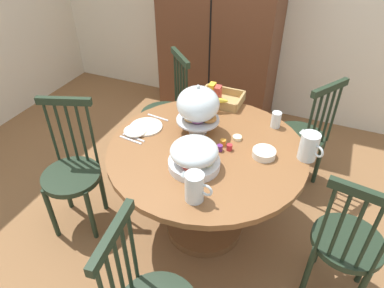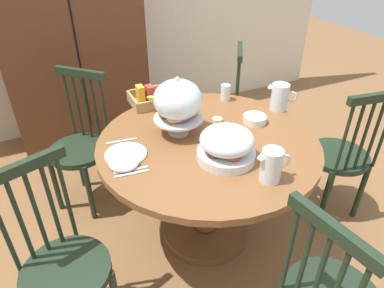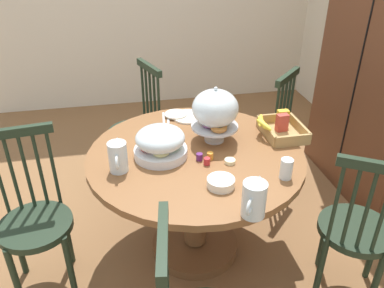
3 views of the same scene
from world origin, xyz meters
TOP-DOWN VIEW (x-y plane):
  - ground_plane at (0.00, 0.00)m, footprint 10.00×10.00m
  - dining_table at (0.09, -0.04)m, footprint 1.24×1.24m
  - windsor_chair_by_cabinet at (0.60, 0.73)m, footprint 0.46×0.46m
  - windsor_chair_facing_door at (-0.54, 0.63)m, footprint 0.47×0.47m
  - windsor_chair_far_side at (-0.78, -0.33)m, footprint 0.43×0.43m
  - windsor_chair_host_seat at (0.18, -0.96)m, footprint 0.40×0.40m
  - pastry_stand_with_dome at (-0.03, 0.10)m, footprint 0.28×0.28m
  - fruit_platter_covered at (0.09, -0.24)m, footprint 0.30×0.30m
  - orange_juice_pitcher at (0.19, -0.48)m, footprint 0.18×0.10m
  - milk_pitcher at (0.67, 0.10)m, footprint 0.17×0.13m
  - cereal_basket at (-0.03, 0.52)m, footprint 0.32×0.30m
  - china_plate_large at (-0.37, 0.01)m, footprint 0.22×0.22m
  - china_plate_small at (-0.40, -0.08)m, footprint 0.15×0.15m
  - cereal_bowl at (0.44, 0.02)m, footprint 0.14×0.14m
  - drinking_glass at (0.43, 0.36)m, footprint 0.06×0.06m
  - butter_dish at (0.24, 0.12)m, footprint 0.06×0.06m
  - jam_jar_strawberry at (0.23, -0.01)m, footprint 0.04×0.04m
  - jam_jar_apricot at (0.17, 0.02)m, footprint 0.04×0.04m
  - jam_jar_grape at (0.17, -0.04)m, footprint 0.04×0.04m
  - table_knife at (-0.38, -0.13)m, footprint 0.17×0.03m
  - dinner_fork at (-0.39, -0.16)m, footprint 0.17×0.03m
  - soup_spoon at (-0.35, 0.15)m, footprint 0.17×0.03m

SIDE VIEW (x-z plane):
  - ground_plane at x=0.00m, z-range 0.00..0.00m
  - windsor_chair_by_cabinet at x=0.60m, z-range -0.03..0.94m
  - windsor_chair_facing_door at x=-0.54m, z-range -0.03..0.94m
  - windsor_chair_far_side at x=-0.78m, z-range -0.03..0.94m
  - windsor_chair_host_seat at x=0.18m, z-range -0.03..0.94m
  - dining_table at x=0.09m, z-range 0.17..0.91m
  - table_knife at x=-0.38m, z-range 0.74..0.75m
  - dinner_fork at x=-0.39m, z-range 0.74..0.75m
  - soup_spoon at x=-0.35m, z-range 0.74..0.75m
  - china_plate_large at x=-0.37m, z-range 0.74..0.75m
  - butter_dish at x=0.24m, z-range 0.74..0.76m
  - china_plate_small at x=-0.40m, z-range 0.75..0.76m
  - jam_jar_strawberry at x=0.23m, z-range 0.74..0.78m
  - jam_jar_apricot at x=0.17m, z-range 0.74..0.78m
  - jam_jar_grape at x=0.17m, z-range 0.74..0.78m
  - cereal_bowl at x=0.44m, z-range 0.74..0.78m
  - cereal_basket at x=-0.03m, z-range 0.72..0.84m
  - drinking_glass at x=0.43m, z-range 0.74..0.85m
  - orange_juice_pitcher at x=0.19m, z-range 0.73..0.90m
  - milk_pitcher at x=0.67m, z-range 0.73..0.90m
  - fruit_platter_covered at x=0.09m, z-range 0.74..0.92m
  - pastry_stand_with_dome at x=-0.03m, z-range 0.76..1.11m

